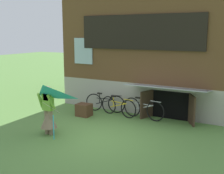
# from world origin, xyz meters

# --- Properties ---
(ground_plane) EXTENTS (60.00, 60.00, 0.00)m
(ground_plane) POSITION_xyz_m (0.00, 0.00, 0.00)
(ground_plane) COLOR #56843D
(log_house) EXTENTS (7.39, 5.53, 5.23)m
(log_house) POSITION_xyz_m (0.00, 5.20, 2.61)
(log_house) COLOR #9E998E
(log_house) RESTS_ON ground_plane
(person) EXTENTS (0.61, 0.52, 1.57)m
(person) POSITION_xyz_m (-1.55, -0.55, 0.66)
(person) COLOR #7F6B51
(person) RESTS_ON ground_plane
(kite) EXTENTS (1.12, 1.22, 1.57)m
(kite) POSITION_xyz_m (-1.15, -1.17, 1.28)
(kite) COLOR #2DB2CC
(kite) RESTS_ON ground_plane
(bicycle_silver) EXTENTS (1.76, 0.32, 0.80)m
(bicycle_silver) POSITION_xyz_m (0.43, 2.48, 0.39)
(bicycle_silver) COLOR black
(bicycle_silver) RESTS_ON ground_plane
(bicycle_yellow) EXTENTS (1.67, 0.36, 0.77)m
(bicycle_yellow) POSITION_xyz_m (-0.58, 2.38, 0.37)
(bicycle_yellow) COLOR black
(bicycle_yellow) RESTS_ON ground_plane
(bicycle_black) EXTENTS (1.70, 0.29, 0.78)m
(bicycle_black) POSITION_xyz_m (-1.33, 2.64, 0.38)
(bicycle_black) COLOR black
(bicycle_black) RESTS_ON ground_plane
(wooden_crate) EXTENTS (0.55, 0.46, 0.49)m
(wooden_crate) POSITION_xyz_m (-1.74, 1.70, 0.24)
(wooden_crate) COLOR #4C331E
(wooden_crate) RESTS_ON ground_plane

